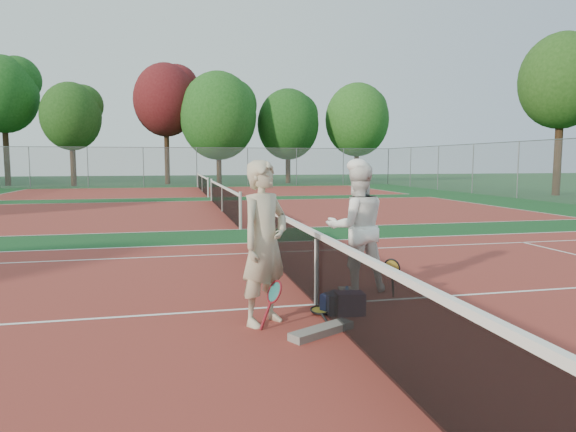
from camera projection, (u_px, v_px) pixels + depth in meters
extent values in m
plane|color=#103B19|center=(316.00, 305.00, 7.09)|extent=(130.00, 130.00, 0.00)
cube|color=maroon|center=(316.00, 305.00, 7.09)|extent=(23.77, 10.97, 0.01)
cube|color=maroon|center=(222.00, 211.00, 20.18)|extent=(23.77, 10.97, 0.01)
cube|color=maroon|center=(202.00, 191.00, 33.27)|extent=(23.77, 10.97, 0.01)
imported|color=#BEB293|center=(264.00, 243.00, 6.18)|extent=(0.87, 0.82, 1.99)
imported|color=white|center=(357.00, 227.00, 7.79)|extent=(0.96, 0.76, 1.95)
cube|color=black|center=(334.00, 303.00, 6.71)|extent=(0.40, 0.39, 0.26)
cube|color=black|center=(350.00, 304.00, 6.62)|extent=(0.38, 0.28, 0.29)
cube|color=#66625C|center=(322.00, 331.00, 5.87)|extent=(0.86, 0.59, 0.09)
cylinder|color=#ADC2DB|center=(347.00, 300.00, 6.77)|extent=(0.09, 0.09, 0.30)
cylinder|color=#382314|center=(6.00, 150.00, 40.62)|extent=(0.44, 0.44, 5.74)
ellipsoid|color=#134413|center=(3.00, 94.00, 40.15)|extent=(5.27, 5.27, 6.06)
cylinder|color=#382314|center=(73.00, 158.00, 40.39)|extent=(0.44, 0.44, 4.35)
ellipsoid|color=#193F12|center=(71.00, 116.00, 40.04)|extent=(4.61, 4.61, 5.30)
cylinder|color=#382314|center=(167.00, 151.00, 43.44)|extent=(0.44, 0.44, 5.65)
ellipsoid|color=#4D1013|center=(166.00, 100.00, 42.98)|extent=(5.32, 5.32, 6.12)
cylinder|color=#382314|center=(219.00, 157.00, 43.11)|extent=(0.44, 0.44, 4.57)
ellipsoid|color=#194B15|center=(218.00, 116.00, 42.74)|extent=(6.39, 6.39, 7.35)
cylinder|color=#382314|center=(288.00, 160.00, 45.57)|extent=(0.44, 0.44, 4.15)
ellipsoid|color=#144012|center=(288.00, 124.00, 45.24)|extent=(5.42, 5.42, 6.23)
cylinder|color=#382314|center=(357.00, 158.00, 46.96)|extent=(0.44, 0.44, 4.55)
ellipsoid|color=#1D4F16|center=(357.00, 120.00, 46.60)|extent=(5.78, 5.78, 6.65)
cylinder|color=#382314|center=(558.00, 150.00, 29.28)|extent=(0.44, 0.44, 5.18)
ellipsoid|color=#1C4012|center=(562.00, 81.00, 28.87)|extent=(4.68, 4.68, 5.38)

